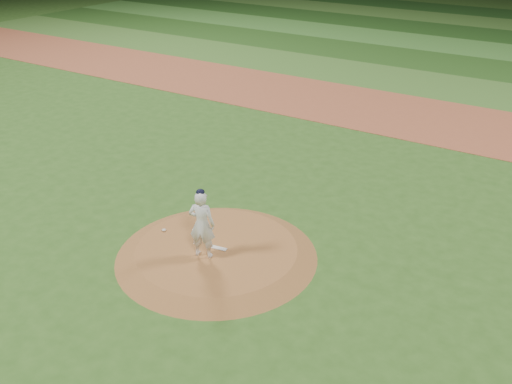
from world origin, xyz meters
TOP-DOWN VIEW (x-y plane):
  - ground at (0.00, 0.00)m, footprint 120.00×120.00m
  - infield_dirt_band at (0.00, 14.00)m, footprint 70.00×6.00m
  - outfield_stripe_0 at (0.00, 19.50)m, footprint 70.00×5.00m
  - outfield_stripe_1 at (0.00, 24.50)m, footprint 70.00×5.00m
  - outfield_stripe_2 at (0.00, 29.50)m, footprint 70.00×5.00m
  - outfield_stripe_3 at (0.00, 34.50)m, footprint 70.00×5.00m
  - outfield_stripe_4 at (0.00, 39.50)m, footprint 70.00×5.00m
  - pitchers_mound at (0.00, 0.00)m, footprint 5.50×5.50m
  - pitching_rubber at (0.04, 0.00)m, footprint 0.53×0.21m
  - rosin_bag at (-1.80, -0.08)m, footprint 0.12×0.12m
  - pitcher_on_mound at (-0.08, -0.49)m, footprint 0.80×0.64m

SIDE VIEW (x-z plane):
  - ground at x=0.00m, z-range 0.00..0.00m
  - outfield_stripe_0 at x=0.00m, z-range 0.00..0.02m
  - outfield_stripe_1 at x=0.00m, z-range 0.00..0.02m
  - outfield_stripe_2 at x=0.00m, z-range 0.00..0.02m
  - outfield_stripe_3 at x=0.00m, z-range 0.00..0.02m
  - outfield_stripe_4 at x=0.00m, z-range 0.00..0.02m
  - infield_dirt_band at x=0.00m, z-range 0.00..0.02m
  - pitchers_mound at x=0.00m, z-range 0.00..0.25m
  - pitching_rubber at x=0.04m, z-range 0.25..0.28m
  - rosin_bag at x=-1.80m, z-range 0.25..0.32m
  - pitcher_on_mound at x=-0.08m, z-range 0.23..2.20m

